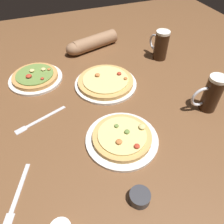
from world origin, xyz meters
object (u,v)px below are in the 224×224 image
Objects in this scene: pizza_plate_side at (106,82)px; diner_arm at (90,43)px; pizza_plate_near at (122,138)px; ramekin_butter at (140,197)px; fork_spare at (17,195)px; beer_mug_dark at (160,45)px; pizza_plate_far at (35,77)px; beer_mug_amber at (211,94)px; fork_left at (40,120)px.

pizza_plate_side is 0.92× the size of diner_arm.
diner_arm is (0.09, 0.70, 0.02)m from pizza_plate_near.
diner_arm is (0.03, 0.36, 0.02)m from pizza_plate_side.
ramekin_butter reaches higher than fork_spare.
pizza_plate_near is 0.23m from ramekin_butter.
beer_mug_dark is 2.45× the size of ramekin_butter.
pizza_plate_far is at bearing 177.21° from beer_mug_dark.
fork_spare is (-0.44, -0.42, -0.01)m from pizza_plate_side.
pizza_plate_near is 0.41m from beer_mug_amber.
pizza_plate_side is at bearing 80.55° from ramekin_butter.
pizza_plate_near is 1.26× the size of fork_left.
pizza_plate_side is 0.36m from diner_arm.
beer_mug_dark reaches higher than fork_spare.
beer_mug_amber is at bearing -41.51° from pizza_plate_side.
pizza_plate_near is 4.26× the size of ramekin_butter.
pizza_plate_side is at bearing -94.75° from diner_arm.
beer_mug_amber reaches higher than pizza_plate_far.
fork_spare is (-0.81, -0.55, -0.07)m from beer_mug_dark.
pizza_plate_near is 0.70m from diner_arm.
fork_spare is at bearing 157.28° from ramekin_butter.
fork_spare is at bearing -102.34° from pizza_plate_far.
pizza_plate_near is at bearing 80.58° from ramekin_butter.
beer_mug_dark is (0.68, -0.03, 0.06)m from pizza_plate_far.
pizza_plate_side reaches higher than fork_left.
ramekin_butter reaches higher than fork_left.
pizza_plate_far is 0.80× the size of diner_arm.
fork_left is (-0.02, -0.29, -0.01)m from pizza_plate_far.
diner_arm reaches higher than pizza_plate_side.
diner_arm is at bearing 85.25° from pizza_plate_side.
ramekin_butter is (-0.09, -0.57, 0.00)m from pizza_plate_side.
diner_arm reaches higher than fork_spare.
diner_arm is (0.12, 0.92, 0.02)m from ramekin_butter.
fork_spare is at bearing -171.69° from beer_mug_amber.
beer_mug_amber is at bearing -15.02° from fork_left.
beer_mug_dark reaches higher than pizza_plate_side.
pizza_plate_near is 1.04× the size of pizza_plate_far.
beer_mug_amber is at bearing 8.31° from fork_spare.
pizza_plate_near is 0.57m from pizza_plate_far.
beer_mug_dark reaches higher than diner_arm.
beer_mug_amber is at bearing -64.29° from diner_arm.
diner_arm is at bearing 29.25° from pizza_plate_far.
pizza_plate_near is 1.74× the size of beer_mug_dark.
diner_arm reaches higher than ramekin_butter.
pizza_plate_near and pizza_plate_side have the same top height.
fork_left is at bearing -159.80° from beer_mug_dark.
pizza_plate_near is at bearing -63.19° from pizza_plate_far.
fork_left is 1.09× the size of fork_spare.
pizza_plate_side is 0.61m from fork_spare.
ramekin_butter is at bearing -123.33° from beer_mug_dark.
pizza_plate_near reaches higher than ramekin_butter.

